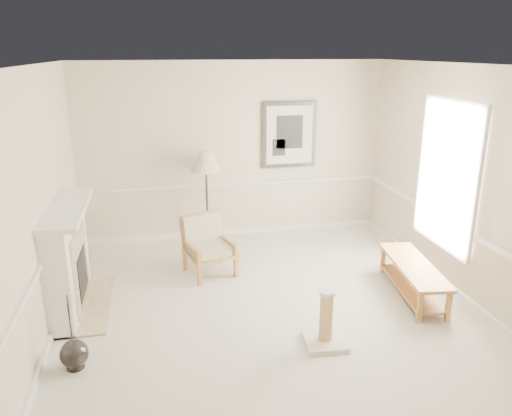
{
  "coord_description": "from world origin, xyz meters",
  "views": [
    {
      "loc": [
        -1.21,
        -5.27,
        3.06
      ],
      "look_at": [
        -0.02,
        0.7,
        1.11
      ],
      "focal_mm": 35.0,
      "sensor_mm": 36.0,
      "label": 1
    }
  ],
  "objects_px": {
    "floor_vase": "(74,354)",
    "scratching_post": "(326,327)",
    "armchair": "(207,242)",
    "floor_lamp": "(206,164)",
    "bench": "(413,274)"
  },
  "relations": [
    {
      "from": "floor_vase",
      "to": "scratching_post",
      "type": "relative_size",
      "value": 1.32
    },
    {
      "from": "armchair",
      "to": "floor_lamp",
      "type": "xyz_separation_m",
      "value": [
        0.13,
        1.07,
        0.89
      ]
    },
    {
      "from": "armchair",
      "to": "floor_lamp",
      "type": "distance_m",
      "value": 1.4
    },
    {
      "from": "armchair",
      "to": "floor_lamp",
      "type": "height_order",
      "value": "floor_lamp"
    },
    {
      "from": "floor_vase",
      "to": "floor_lamp",
      "type": "xyz_separation_m",
      "value": [
        1.67,
        3.1,
        1.18
      ]
    },
    {
      "from": "floor_vase",
      "to": "armchair",
      "type": "xyz_separation_m",
      "value": [
        1.55,
        2.03,
        0.29
      ]
    },
    {
      "from": "scratching_post",
      "to": "armchair",
      "type": "bearing_deg",
      "value": 116.59
    },
    {
      "from": "floor_vase",
      "to": "armchair",
      "type": "distance_m",
      "value": 2.57
    },
    {
      "from": "armchair",
      "to": "bench",
      "type": "distance_m",
      "value": 2.83
    },
    {
      "from": "bench",
      "to": "scratching_post",
      "type": "relative_size",
      "value": 2.46
    },
    {
      "from": "bench",
      "to": "scratching_post",
      "type": "xyz_separation_m",
      "value": [
        -1.48,
        -0.87,
        -0.09
      ]
    },
    {
      "from": "armchair",
      "to": "bench",
      "type": "relative_size",
      "value": 0.53
    },
    {
      "from": "floor_vase",
      "to": "armchair",
      "type": "relative_size",
      "value": 1.0
    },
    {
      "from": "armchair",
      "to": "scratching_post",
      "type": "distance_m",
      "value": 2.37
    },
    {
      "from": "floor_vase",
      "to": "floor_lamp",
      "type": "distance_m",
      "value": 3.72
    }
  ]
}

